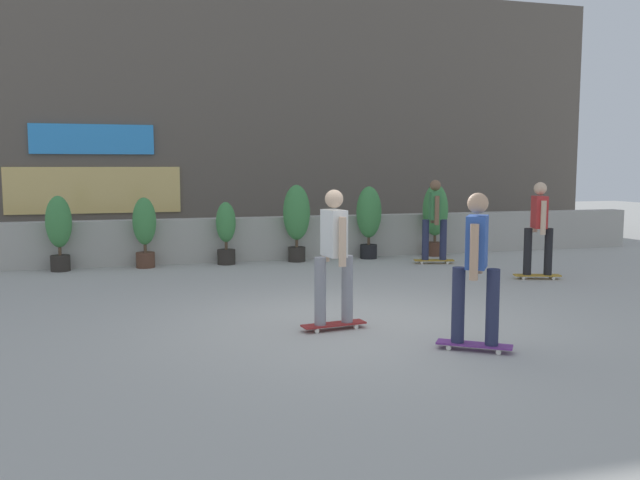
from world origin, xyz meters
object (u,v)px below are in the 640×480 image
Objects in this scene: potted_plant_3 at (297,217)px; skater_far_right at (435,217)px; potted_plant_5 at (435,214)px; potted_plant_2 at (226,230)px; potted_plant_0 at (59,228)px; skater_by_wall_right at (539,226)px; skater_far_left at (476,264)px; potted_plant_1 at (145,228)px; potted_plant_4 at (369,217)px; skater_foreground at (334,253)px.

skater_far_right is (2.61, -1.07, 0.01)m from potted_plant_3.
potted_plant_2 is at bearing 180.00° from potted_plant_5.
skater_by_wall_right reaches higher than potted_plant_0.
potted_plant_5 is 7.67m from skater_far_left.
skater_far_left reaches higher than potted_plant_5.
skater_far_right is (4.07, -1.07, 0.26)m from potted_plant_2.
potted_plant_1 is 7.78m from skater_far_left.
potted_plant_4 is 0.91× the size of skater_foreground.
potted_plant_5 is 0.93× the size of skater_foreground.
potted_plant_1 is 0.81× the size of skater_far_left.
potted_plant_3 is at bearing 157.77° from skater_far_right.
potted_plant_1 is 3.05m from potted_plant_3.
skater_foreground is (0.47, -5.77, 0.26)m from potted_plant_2.
skater_far_right is at bearing -10.68° from potted_plant_1.
skater_far_left is (3.23, -7.08, 0.16)m from potted_plant_1.
skater_far_left reaches higher than potted_plant_1.
potted_plant_0 is 7.74m from potted_plant_5.
potted_plant_4 reaches higher than potted_plant_2.
potted_plant_2 is 5.98m from skater_by_wall_right.
potted_plant_5 reaches higher than potted_plant_1.
potted_plant_5 is 0.93× the size of skater_far_left.
potted_plant_1 is 0.81× the size of skater_far_right.
potted_plant_0 is at bearing 180.00° from potted_plant_5.
skater_by_wall_right is (1.94, -3.28, 0.04)m from potted_plant_4.
potted_plant_2 is 4.61m from potted_plant_5.
potted_plant_1 is 5.76m from skater_far_right.
potted_plant_4 is 7.22m from skater_far_left.
potted_plant_2 is at bearing 180.00° from potted_plant_4.
potted_plant_5 is (3.14, -0.00, -0.00)m from potted_plant_3.
potted_plant_5 is at bearing -0.00° from potted_plant_4.
skater_foreground is (-4.13, -5.77, 0.01)m from potted_plant_5.
potted_plant_1 is at bearing 169.32° from skater_far_right.
skater_far_left is (-1.41, -7.08, 0.04)m from potted_plant_4.
potted_plant_0 is 0.84× the size of skater_far_left.
skater_foreground is (-0.99, -5.77, 0.01)m from potted_plant_3.
potted_plant_1 is at bearing 180.00° from potted_plant_5.
potted_plant_3 is at bearing 91.47° from skater_far_left.
skater_far_left reaches higher than potted_plant_4.
potted_plant_1 is (1.56, 0.00, -0.04)m from potted_plant_0.
potted_plant_0 is 0.84× the size of skater_foreground.
potted_plant_3 is 7.08m from skater_far_left.
potted_plant_0 is 0.90× the size of potted_plant_5.
potted_plant_5 is 0.93× the size of skater_by_wall_right.
skater_far_right is at bearing 52.56° from skater_foreground.
potted_plant_5 is (4.60, -0.00, 0.24)m from potted_plant_2.
skater_far_left reaches higher than potted_plant_3.
skater_far_right and skater_foreground have the same top height.
potted_plant_1 is at bearing -180.00° from potted_plant_3.
skater_foreground reaches higher than potted_plant_2.
potted_plant_2 is at bearing 0.00° from potted_plant_1.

